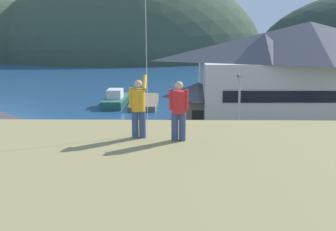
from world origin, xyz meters
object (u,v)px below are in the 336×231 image
moored_boat_wharfside (116,100)px  parked_car_lone_by_shed (313,156)px  wharf_dock (145,102)px  parked_car_corner_spot (125,153)px  parking_light_pole (239,109)px  parked_car_mid_row_far (251,161)px  parked_car_back_row_right (277,191)px  harbor_lodge (307,71)px  person_kite_flyer (138,106)px  person_companion (179,109)px  parked_car_front_row_red (159,193)px  storage_shed_waterside (198,104)px

moored_boat_wharfside → parked_car_lone_by_shed: bearing=-54.9°
wharf_dock → parked_car_corner_spot: 24.42m
parked_car_lone_by_shed → parking_light_pole: 6.26m
parked_car_mid_row_far → parked_car_back_row_right: (0.43, -5.01, 0.00)m
harbor_lodge → moored_boat_wharfside: size_ratio=2.82×
parking_light_pole → person_kite_flyer: person_kite_flyer is taller
wharf_dock → parking_light_pole: (8.72, -21.48, 3.34)m
person_companion → parking_light_pole: bearing=75.6°
moored_boat_wharfside → person_companion: person_companion is taller
person_companion → parked_car_front_row_red: bearing=96.1°
wharf_dock → parked_car_front_row_red: parked_car_front_row_red is taller
parked_car_front_row_red → parked_car_lone_by_shed: bearing=32.1°
parking_light_pole → parked_car_corner_spot: bearing=-160.6°
parked_car_back_row_right → person_companion: (-5.36, -8.86, 6.22)m
parked_car_mid_row_far → harbor_lodge: bearing=61.7°
moored_boat_wharfside → parked_car_mid_row_far: moored_boat_wharfside is taller
parked_car_corner_spot → person_kite_flyer: (2.41, -15.10, 6.24)m
parked_car_back_row_right → person_companion: 12.08m
parked_car_lone_by_shed → person_kite_flyer: 19.14m
parked_car_lone_by_shed → storage_shed_waterside: bearing=118.6°
moored_boat_wharfside → harbor_lodge: bearing=-25.5°
wharf_dock → parked_car_mid_row_far: parked_car_mid_row_far is taller
parked_car_mid_row_far → parked_car_corner_spot: same height
moored_boat_wharfside → parked_car_front_row_red: moored_boat_wharfside is taller
storage_shed_waterside → parked_car_mid_row_far: bearing=-79.2°
moored_boat_wharfside → parked_car_back_row_right: bearing=-66.8°
moored_boat_wharfside → parked_car_lone_by_shed: moored_boat_wharfside is taller
person_companion → parked_car_lone_by_shed: bearing=58.1°
wharf_dock → parked_car_mid_row_far: size_ratio=2.39×
parked_car_corner_spot → person_companion: (3.59, -15.40, 6.22)m
harbor_lodge → person_companion: 32.10m
parked_car_corner_spot → parked_car_lone_by_shed: size_ratio=1.00×
storage_shed_waterside → parked_car_back_row_right: (3.13, -19.18, -1.22)m
parked_car_lone_by_shed → parking_light_pole: size_ratio=0.70×
harbor_lodge → storage_shed_waterside: bearing=-173.9°
parked_car_lone_by_shed → person_kite_flyer: bearing=-125.6°
harbor_lodge → person_kite_flyer: harbor_lodge is taller
wharf_dock → person_kite_flyer: bearing=-85.9°
parked_car_front_row_red → parking_light_pole: parking_light_pole is taller
wharf_dock → parking_light_pole: size_ratio=1.69×
parked_car_back_row_right → parked_car_lone_by_shed: size_ratio=0.99×
storage_shed_waterside → parked_car_back_row_right: 19.47m
parked_car_front_row_red → parked_car_mid_row_far: bearing=42.1°
parked_car_back_row_right → person_companion: bearing=-121.2°
storage_shed_waterside → parked_car_front_row_red: 19.74m
parked_car_mid_row_far → parked_car_front_row_red: same height
parked_car_mid_row_far → parking_light_pole: (-0.23, 4.45, 2.63)m
harbor_lodge → person_companion: bearing=-114.3°
storage_shed_waterside → parked_car_back_row_right: storage_shed_waterside is taller
harbor_lodge → wharf_dock: 20.84m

